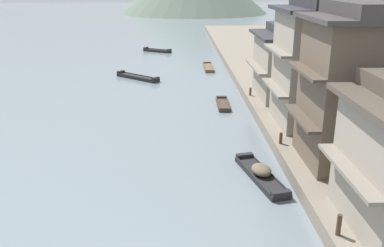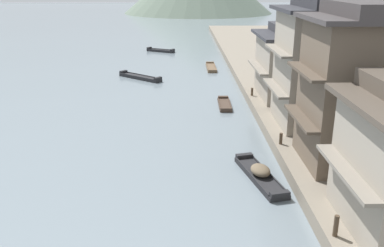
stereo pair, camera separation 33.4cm
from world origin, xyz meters
The scene contains 12 objects.
riverbank_right centered at (16.61, 30.00, 0.39)m, with size 18.00×110.00×0.79m, color slate.
boat_moored_nearest centered at (6.15, 11.14, 0.28)m, with size 2.29×5.39×0.82m.
boat_moored_second centered at (5.37, 41.77, 0.12)m, with size 1.12×5.47×0.37m.
boat_moored_third centered at (-2.96, 36.21, 0.18)m, with size 5.10×4.55×0.57m.
boat_moored_far centered at (5.51, 25.45, 0.13)m, with size 1.12×4.09×0.37m.
boat_midriver_drifting centered at (-1.60, 54.69, 0.19)m, with size 4.44×3.07×0.56m.
house_waterfront_second centered at (11.12, 11.67, 5.10)m, with size 6.14×5.78×8.74m.
house_waterfront_tall centered at (11.29, 18.39, 5.09)m, with size 6.49×6.37×8.74m.
house_waterfront_narrow centered at (11.40, 25.71, 3.79)m, with size 6.69×7.47×6.14m.
mooring_post_dock_near centered at (7.96, 4.46, 1.25)m, with size 0.20×0.20×0.92m, color #473828.
mooring_post_dock_mid centered at (7.96, 14.39, 1.15)m, with size 0.20×0.20×0.73m, color #473828.
mooring_post_dock_far centered at (7.96, 25.89, 1.14)m, with size 0.20×0.20×0.71m, color #473828.
Camera 1 is at (1.58, -9.85, 10.57)m, focal length 39.13 mm.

